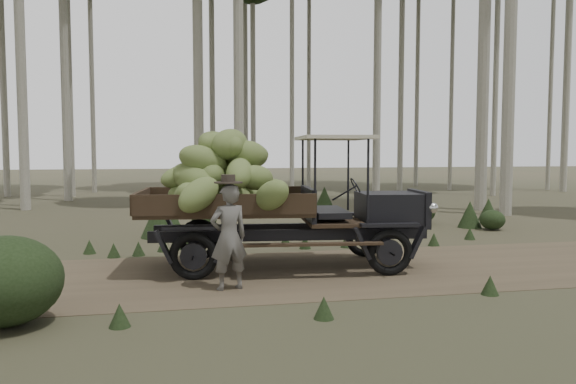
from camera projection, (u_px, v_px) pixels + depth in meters
The scene contains 5 objects.
ground at pixel (330, 271), 10.20m from camera, with size 120.00×120.00×0.00m, color #473D2B.
dirt_track at pixel (330, 271), 10.20m from camera, with size 70.00×4.00×0.01m, color brown.
banana_truck at pixel (248, 184), 10.26m from camera, with size 5.53×2.77×2.64m.
farmer at pixel (229, 236), 8.78m from camera, with size 0.70×0.55×1.82m.
undergrowth at pixel (407, 286), 6.94m from camera, with size 21.74×22.67×1.31m.
Camera 1 is at (-2.78, -9.70, 2.19)m, focal length 35.00 mm.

